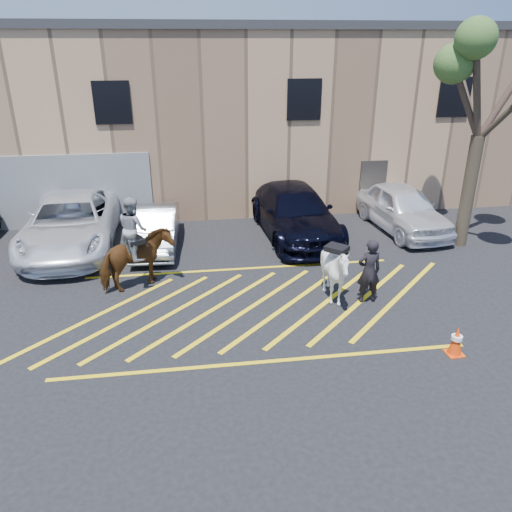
{
  "coord_description": "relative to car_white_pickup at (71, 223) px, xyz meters",
  "views": [
    {
      "loc": [
        -1.52,
        -12.02,
        6.69
      ],
      "look_at": [
        0.22,
        0.2,
        1.3
      ],
      "focal_mm": 35.0,
      "sensor_mm": 36.0,
      "label": 1
    }
  ],
  "objects": [
    {
      "name": "car_white_suv",
      "position": [
        12.0,
        0.1,
        -0.05
      ],
      "size": [
        2.46,
        5.1,
        1.68
      ],
      "primitive_type": "imported",
      "rotation": [
        0.0,
        0.0,
        0.1
      ],
      "color": "white",
      "rests_on": "ground"
    },
    {
      "name": "handler",
      "position": [
        8.76,
        -5.23,
        0.03
      ],
      "size": [
        0.69,
        0.48,
        1.83
      ],
      "primitive_type": "imported",
      "rotation": [
        0.0,
        0.0,
        3.2
      ],
      "color": "black",
      "rests_on": "ground"
    },
    {
      "name": "saddled_white",
      "position": [
        7.86,
        -5.08,
        0.0
      ],
      "size": [
        2.14,
        2.15,
        1.77
      ],
      "color": "white",
      "rests_on": "ground"
    },
    {
      "name": "tree",
      "position": [
        13.45,
        -1.68,
        4.81
      ],
      "size": [
        3.99,
        4.37,
        7.31
      ],
      "color": "#453B2A",
      "rests_on": "ground"
    },
    {
      "name": "car_silver_sedan",
      "position": [
        2.86,
        -0.42,
        -0.21
      ],
      "size": [
        1.61,
        4.18,
        1.36
      ],
      "primitive_type": "imported",
      "rotation": [
        0.0,
        0.0,
        -0.04
      ],
      "color": "#91979E",
      "rests_on": "ground"
    },
    {
      "name": "hatching_zone",
      "position": [
        5.54,
        -5.15,
        -0.88
      ],
      "size": [
        12.6,
        5.12,
        0.01
      ],
      "color": "yellow",
      "rests_on": "ground"
    },
    {
      "name": "traffic_cone",
      "position": [
        9.91,
        -7.96,
        -0.52
      ],
      "size": [
        0.4,
        0.4,
        0.73
      ],
      "color": "#F04409",
      "rests_on": "ground"
    },
    {
      "name": "mounted_bay",
      "position": [
        2.46,
        -3.5,
        0.22
      ],
      "size": [
        2.27,
        1.85,
        2.74
      ],
      "color": "#583414",
      "rests_on": "ground"
    },
    {
      "name": "car_blue_suv",
      "position": [
        7.87,
        0.13,
        -0.02
      ],
      "size": [
        2.85,
        6.14,
        1.74
      ],
      "primitive_type": "imported",
      "rotation": [
        0.0,
        0.0,
        0.07
      ],
      "color": "black",
      "rests_on": "ground"
    },
    {
      "name": "car_white_pickup",
      "position": [
        0.0,
        0.0,
        0.0
      ],
      "size": [
        3.13,
        6.46,
        1.77
      ],
      "primitive_type": "imported",
      "rotation": [
        0.0,
        0.0,
        0.03
      ],
      "color": "white",
      "rests_on": "ground"
    },
    {
      "name": "warehouse",
      "position": [
        5.52,
        7.14,
        2.77
      ],
      "size": [
        32.42,
        10.2,
        7.3
      ],
      "color": "tan",
      "rests_on": "ground"
    },
    {
      "name": "ground",
      "position": [
        5.54,
        -4.85,
        -0.89
      ],
      "size": [
        90.0,
        90.0,
        0.0
      ],
      "primitive_type": "plane",
      "color": "black",
      "rests_on": "ground"
    }
  ]
}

